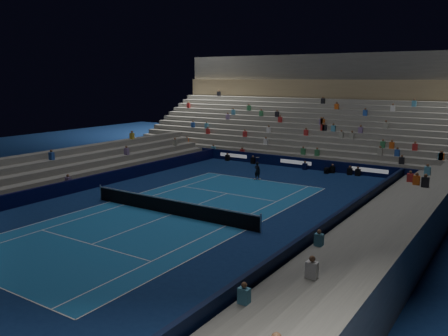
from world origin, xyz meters
The scene contains 11 objects.
ground centered at (0.00, 0.00, 0.00)m, with size 90.00×90.00×0.00m, color #0D214F.
court_surface centered at (0.00, 0.00, 0.01)m, with size 10.97×23.77×0.01m, color #1C5C9A.
sponsor_barrier_far centered at (0.00, 18.50, 0.50)m, with size 44.00×0.25×1.00m, color #080D32.
sponsor_barrier_east centered at (9.70, 0.00, 0.50)m, with size 0.25×37.00×1.00m, color black.
sponsor_barrier_west centered at (-9.70, 0.00, 0.50)m, with size 0.25×37.00×1.00m, color black.
grandstand_main centered at (0.00, 27.90, 3.38)m, with size 44.00×15.20×11.20m.
grandstand_east centered at (13.17, 0.00, 0.92)m, with size 5.00×37.00×2.50m.
grandstand_west centered at (-13.17, 0.00, 0.92)m, with size 5.00×37.00×2.50m.
tennis_net centered at (0.00, 0.00, 0.50)m, with size 12.90×0.10×1.10m.
tennis_player centered at (-0.47, 11.78, 0.77)m, with size 0.56×0.37×1.53m, color black.
broadcast_camera centered at (3.43, 17.49, 0.27)m, with size 0.40×0.83×0.52m.
Camera 1 is at (18.24, -21.61, 8.47)m, focal length 37.31 mm.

